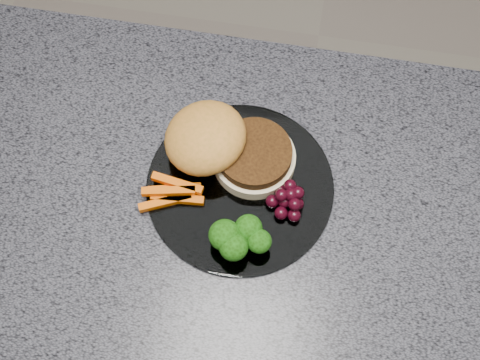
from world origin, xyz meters
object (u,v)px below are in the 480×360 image
at_px(grape_bunch, 288,199).
at_px(island_cabinet, 282,312).
at_px(burger, 223,146).
at_px(plate, 240,187).

bearing_deg(grape_bunch, island_cabinet, -54.86).
bearing_deg(island_cabinet, burger, 143.18).
distance_m(plate, grape_bunch, 0.07).
relative_size(plate, burger, 1.39).
height_order(island_cabinet, burger, burger).
bearing_deg(burger, grape_bunch, -28.94).
height_order(plate, burger, burger).
xyz_separation_m(plate, grape_bunch, (0.07, -0.01, 0.02)).
relative_size(island_cabinet, grape_bunch, 22.07).
distance_m(island_cabinet, grape_bunch, 0.49).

